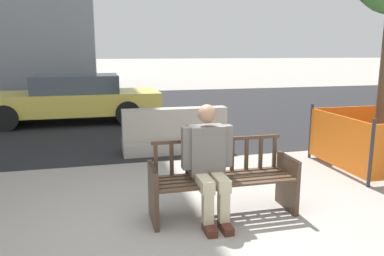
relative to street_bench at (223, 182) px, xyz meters
name	(u,v)px	position (x,y,z in m)	size (l,w,h in m)	color
ground_plane	(165,235)	(-0.76, -0.35, -0.40)	(200.00, 200.00, 0.00)	gray
street_asphalt	(118,111)	(-0.76, 8.35, -0.39)	(120.00, 12.00, 0.01)	black
street_bench	(223,182)	(0.00, 0.00, 0.00)	(1.69, 0.54, 0.88)	#473323
seated_person	(209,160)	(-0.19, -0.06, 0.29)	(0.58, 0.72, 1.31)	#66605B
jersey_barrier_centre	(175,134)	(0.03, 2.95, -0.06)	(2.00, 0.69, 0.84)	#9E998E
construction_fence	(379,138)	(3.08, 1.13, 0.10)	(1.60, 1.60, 0.99)	#2D2D33
car_taxi_near	(72,99)	(-2.07, 6.60, 0.25)	(4.75, 1.91, 1.28)	#DBC64C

